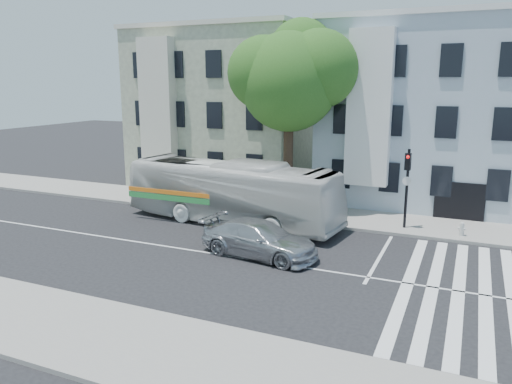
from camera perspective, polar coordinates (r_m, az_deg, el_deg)
The scene contains 11 objects.
ground at distance 22.36m, azimuth -3.98°, elevation -7.18°, with size 120.00×120.00×0.00m, color black.
sidewalk_far at distance 29.33m, azimuth 3.27°, elevation -2.22°, with size 80.00×4.00×0.15m, color gray.
sidewalk_near at distance 16.28m, azimuth -17.63°, elevation -15.35°, with size 80.00×4.00×0.15m, color gray.
building_left at distance 37.65m, azimuth -2.97°, elevation 9.42°, with size 12.00×10.00×11.00m, color gray.
building_right at distance 33.79m, azimuth 19.02°, elevation 8.41°, with size 12.00×10.00×11.00m, color #9FB3BD.
street_tree at distance 29.04m, azimuth 4.10°, elevation 13.09°, with size 7.30×5.90×11.10m.
bus at distance 26.82m, azimuth -2.87°, elevation -0.02°, with size 12.27×2.87×3.42m, color silver.
sedan at distance 21.96m, azimuth 0.38°, elevation -5.38°, with size 5.36×2.18×1.56m, color #B3B5BB.
hedge at distance 29.45m, azimuth -5.59°, elevation -1.34°, with size 8.50×0.84×0.70m, color #2E581C, non-canonical shape.
traffic_signal at distance 26.27m, azimuth 16.89°, elevation 1.46°, with size 0.44×0.53×4.23m.
fire_hydrant at distance 26.41m, azimuth 22.46°, elevation -3.88°, with size 0.39×0.22×0.69m.
Camera 1 is at (9.84, -18.61, 7.52)m, focal length 35.00 mm.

